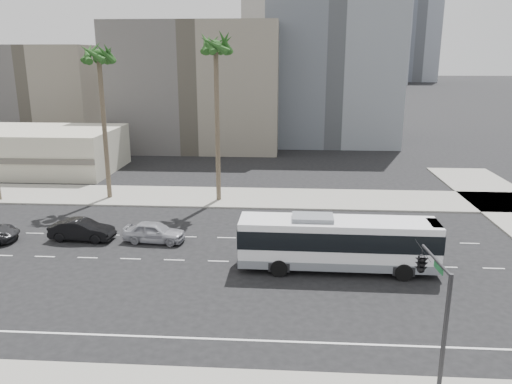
# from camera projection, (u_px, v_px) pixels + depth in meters

# --- Properties ---
(ground) EXTENTS (700.00, 700.00, 0.00)m
(ground) POSITION_uv_depth(u_px,v_px,m) (263.00, 262.00, 33.24)
(ground) COLOR black
(ground) RESTS_ON ground
(sidewalk_north) EXTENTS (120.00, 7.00, 0.15)m
(sidewalk_north) POSITION_uv_depth(u_px,v_px,m) (271.00, 198.00, 48.14)
(sidewalk_north) COLOR gray
(sidewalk_north) RESTS_ON ground
(commercial_low) EXTENTS (22.00, 12.16, 5.00)m
(commercial_low) POSITION_uv_depth(u_px,v_px,m) (24.00, 150.00, 59.52)
(commercial_low) COLOR #BBB5A0
(commercial_low) RESTS_ON ground
(midrise_beige_west) EXTENTS (24.00, 18.00, 18.00)m
(midrise_beige_west) POSITION_uv_depth(u_px,v_px,m) (199.00, 86.00, 74.97)
(midrise_beige_west) COLOR #605C57
(midrise_beige_west) RESTS_ON ground
(midrise_gray_center) EXTENTS (20.00, 20.00, 26.00)m
(midrise_gray_center) POSITION_uv_depth(u_px,v_px,m) (330.00, 58.00, 79.39)
(midrise_gray_center) COLOR slate
(midrise_gray_center) RESTS_ON ground
(midrise_beige_far) EXTENTS (18.00, 16.00, 15.00)m
(midrise_beige_far) POSITION_uv_depth(u_px,v_px,m) (48.00, 93.00, 81.83)
(midrise_beige_far) COLOR #605C57
(midrise_beige_far) RESTS_ON ground
(civic_tower) EXTENTS (42.00, 42.00, 129.00)m
(civic_tower) POSITION_uv_depth(u_px,v_px,m) (284.00, 7.00, 263.91)
(civic_tower) COLOR #BEB6A7
(civic_tower) RESTS_ON ground
(highrise_right) EXTENTS (26.00, 26.00, 70.00)m
(highrise_right) POSITION_uv_depth(u_px,v_px,m) (380.00, 11.00, 242.66)
(highrise_right) COLOR slate
(highrise_right) RESTS_ON ground
(highrise_far) EXTENTS (22.00, 22.00, 60.00)m
(highrise_far) POSITION_uv_depth(u_px,v_px,m) (416.00, 25.00, 271.27)
(highrise_far) COLOR slate
(highrise_far) RESTS_ON ground
(city_bus) EXTENTS (12.56, 3.07, 3.60)m
(city_bus) POSITION_uv_depth(u_px,v_px,m) (337.00, 242.00, 31.68)
(city_bus) COLOR white
(city_bus) RESTS_ON ground
(car_a) EXTENTS (2.27, 4.70, 1.55)m
(car_a) POSITION_uv_depth(u_px,v_px,m) (154.00, 232.00, 36.76)
(car_a) COLOR #9E9FA7
(car_a) RESTS_ON ground
(car_b) EXTENTS (1.94, 4.84, 1.57)m
(car_b) POSITION_uv_depth(u_px,v_px,m) (82.00, 230.00, 37.16)
(car_b) COLOR black
(car_b) RESTS_ON ground
(traffic_signal) EXTENTS (2.64, 3.50, 5.71)m
(traffic_signal) POSITION_uv_depth(u_px,v_px,m) (424.00, 267.00, 20.79)
(traffic_signal) COLOR #262628
(traffic_signal) RESTS_ON ground
(palm_near) EXTENTS (4.54, 4.54, 15.29)m
(palm_near) POSITION_uv_depth(u_px,v_px,m) (216.00, 50.00, 43.79)
(palm_near) COLOR brown
(palm_near) RESTS_ON ground
(palm_mid) EXTENTS (4.71, 4.71, 14.57)m
(palm_mid) POSITION_uv_depth(u_px,v_px,m) (99.00, 59.00, 44.83)
(palm_mid) COLOR brown
(palm_mid) RESTS_ON ground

